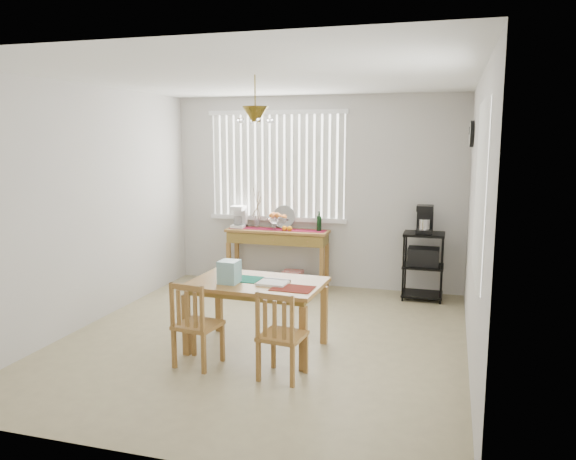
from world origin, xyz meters
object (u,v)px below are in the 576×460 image
(wire_cart, at_px, (423,259))
(sideboard, at_px, (278,244))
(dining_table, at_px, (257,289))
(chair_left, at_px, (196,325))
(cart_items, at_px, (425,220))
(chair_right, at_px, (281,336))

(wire_cart, bearing_deg, sideboard, 177.53)
(dining_table, xyz_separation_m, chair_left, (-0.39, -0.55, -0.21))
(sideboard, bearing_deg, chair_left, -87.69)
(sideboard, distance_m, cart_items, 2.00)
(wire_cart, relative_size, dining_table, 0.66)
(dining_table, xyz_separation_m, chair_right, (0.42, -0.60, -0.22))
(chair_left, relative_size, chair_right, 1.01)
(sideboard, bearing_deg, dining_table, -77.68)
(wire_cart, bearing_deg, chair_left, -123.60)
(cart_items, distance_m, chair_right, 3.07)
(chair_right, bearing_deg, sideboard, 107.71)
(chair_left, bearing_deg, wire_cart, 56.40)
(cart_items, bearing_deg, wire_cart, -90.00)
(cart_items, relative_size, chair_right, 0.45)
(sideboard, height_order, cart_items, cart_items)
(sideboard, relative_size, cart_items, 4.01)
(sideboard, distance_m, chair_right, 3.05)
(sideboard, height_order, chair_left, sideboard)
(sideboard, distance_m, chair_left, 2.86)
(wire_cart, relative_size, cart_items, 2.43)
(cart_items, xyz_separation_m, chair_right, (-1.03, -2.83, -0.63))
(chair_left, bearing_deg, cart_items, 56.48)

